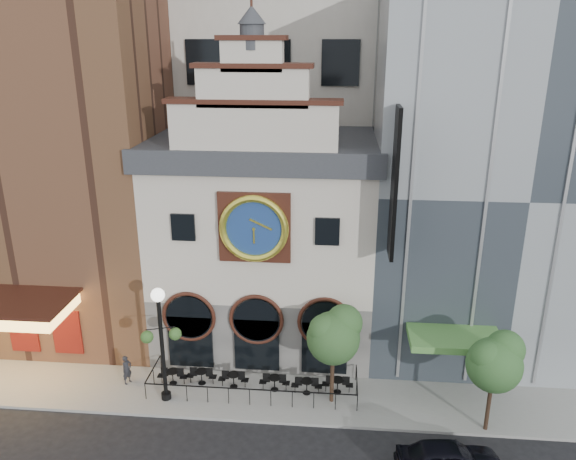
% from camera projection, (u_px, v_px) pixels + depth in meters
% --- Properties ---
extents(ground, '(120.00, 120.00, 0.00)m').
position_uv_depth(ground, '(246.00, 423.00, 26.83)').
color(ground, black).
rests_on(ground, ground).
extents(sidewalk, '(44.00, 5.00, 0.15)m').
position_uv_depth(sidewalk, '(254.00, 390.00, 29.16)').
color(sidewalk, gray).
rests_on(sidewalk, ground).
extents(clock_building, '(12.60, 8.78, 18.65)m').
position_uv_depth(clock_building, '(265.00, 236.00, 31.97)').
color(clock_building, '#605E5B').
rests_on(clock_building, ground).
extents(theater_building, '(14.00, 15.60, 25.00)m').
position_uv_depth(theater_building, '(50.00, 123.00, 33.12)').
color(theater_building, brown).
rests_on(theater_building, ground).
extents(retail_building, '(14.00, 14.40, 20.00)m').
position_uv_depth(retail_building, '(496.00, 173.00, 31.76)').
color(retail_building, gray).
rests_on(retail_building, ground).
extents(cafe_railing, '(10.60, 2.60, 0.90)m').
position_uv_depth(cafe_railing, '(253.00, 382.00, 28.98)').
color(cafe_railing, black).
rests_on(cafe_railing, sidewalk).
extents(bistro_0, '(1.58, 0.68, 0.90)m').
position_uv_depth(bistro_0, '(173.00, 376.00, 29.45)').
color(bistro_0, black).
rests_on(bistro_0, sidewalk).
extents(bistro_1, '(1.58, 0.68, 0.90)m').
position_uv_depth(bistro_1, '(202.00, 376.00, 29.45)').
color(bistro_1, black).
rests_on(bistro_1, sidewalk).
extents(bistro_2, '(1.58, 0.68, 0.90)m').
position_uv_depth(bistro_2, '(234.00, 379.00, 29.17)').
color(bistro_2, black).
rests_on(bistro_2, sidewalk).
extents(bistro_3, '(1.58, 0.68, 0.90)m').
position_uv_depth(bistro_3, '(275.00, 382.00, 28.92)').
color(bistro_3, black).
rests_on(bistro_3, sidewalk).
extents(bistro_4, '(1.58, 0.68, 0.90)m').
position_uv_depth(bistro_4, '(307.00, 386.00, 28.64)').
color(bistro_4, black).
rests_on(bistro_4, sidewalk).
extents(bistro_5, '(1.58, 0.68, 0.90)m').
position_uv_depth(bistro_5, '(338.00, 384.00, 28.74)').
color(bistro_5, black).
rests_on(bistro_5, sidewalk).
extents(car_right, '(4.59, 2.26, 1.51)m').
position_uv_depth(car_right, '(449.00, 459.00, 23.50)').
color(car_right, black).
rests_on(car_right, ground).
extents(pedestrian, '(0.61, 0.69, 1.60)m').
position_uv_depth(pedestrian, '(127.00, 370.00, 29.40)').
color(pedestrian, '#222227').
rests_on(pedestrian, sidewalk).
extents(lamppost, '(1.89, 1.04, 6.12)m').
position_uv_depth(lamppost, '(161.00, 332.00, 27.13)').
color(lamppost, black).
rests_on(lamppost, sidewalk).
extents(tree_left, '(2.69, 2.59, 5.18)m').
position_uv_depth(tree_left, '(334.00, 334.00, 26.98)').
color(tree_left, '#382619').
rests_on(tree_left, sidewalk).
extents(tree_right, '(2.59, 2.49, 4.99)m').
position_uv_depth(tree_right, '(496.00, 361.00, 25.03)').
color(tree_right, '#382619').
rests_on(tree_right, sidewalk).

